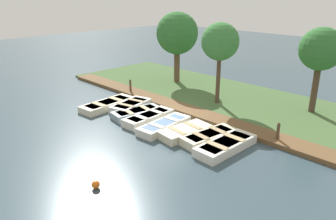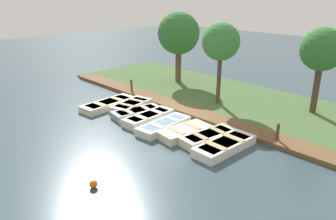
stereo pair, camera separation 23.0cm
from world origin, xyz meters
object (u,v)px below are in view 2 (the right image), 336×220
rowboat_1 (131,106)px  rowboat_6 (209,137)px  mooring_post_near (132,87)px  rowboat_0 (108,104)px  rowboat_3 (149,117)px  buoy (93,184)px  rowboat_2 (137,113)px  rowboat_7 (225,146)px  rowboat_4 (164,125)px  rowboat_5 (184,132)px  mooring_post_far (277,133)px  park_tree_center (322,50)px  park_tree_far_left (179,34)px  park_tree_left (221,42)px

rowboat_1 → rowboat_6: bearing=75.2°
mooring_post_near → rowboat_0: bearing=24.2°
rowboat_3 → buoy: size_ratio=10.12×
rowboat_2 → rowboat_7: rowboat_7 is taller
rowboat_0 → rowboat_2: 2.40m
buoy → rowboat_4: bearing=-158.7°
rowboat_0 → rowboat_4: bearing=86.3°
rowboat_5 → rowboat_0: bearing=-80.5°
mooring_post_far → rowboat_4: bearing=-61.6°
rowboat_6 → buoy: (6.07, -0.34, -0.06)m
rowboat_4 → buoy: (5.50, 2.14, -0.06)m
rowboat_6 → rowboat_1: bearing=-84.1°
rowboat_2 → rowboat_3: rowboat_3 is taller
rowboat_5 → rowboat_7: 2.34m
rowboat_4 → park_tree_center: (-7.67, 4.34, 3.49)m
mooring_post_far → park_tree_far_left: park_tree_far_left is taller
rowboat_1 → park_tree_left: (-4.37, 3.13, 3.67)m
rowboat_3 → park_tree_left: 6.20m
rowboat_1 → rowboat_5: (0.49, 4.89, -0.01)m
rowboat_7 → mooring_post_far: size_ratio=3.15×
mooring_post_far → buoy: 8.59m
buoy → park_tree_center: 13.82m
rowboat_2 → park_tree_center: park_tree_center is taller
rowboat_0 → park_tree_center: bearing=125.0°
rowboat_0 → park_tree_left: (-5.19, 4.37, 3.69)m
rowboat_2 → buoy: bearing=49.3°
rowboat_6 → park_tree_center: (-7.10, 1.85, 3.49)m
rowboat_7 → park_tree_left: park_tree_left is taller
rowboat_7 → buoy: size_ratio=10.63×
rowboat_4 → buoy: rowboat_4 is taller
mooring_post_near → rowboat_2: bearing=56.2°
rowboat_6 → rowboat_5: bearing=-66.2°
rowboat_1 → park_tree_far_left: 7.49m
rowboat_7 → park_tree_far_left: 12.00m
mooring_post_near → park_tree_far_left: bearing=175.8°
rowboat_3 → rowboat_6: size_ratio=1.03×
rowboat_2 → mooring_post_near: (-2.42, -3.62, 0.32)m
rowboat_7 → buoy: rowboat_7 is taller
rowboat_0 → rowboat_7: 8.48m
rowboat_1 → mooring_post_far: bearing=89.2°
park_tree_far_left → rowboat_5: bearing=46.4°
rowboat_2 → mooring_post_near: mooring_post_near is taller
mooring_post_near → rowboat_3: bearing=62.2°
park_tree_far_left → park_tree_center: size_ratio=1.08×
park_tree_left → rowboat_5: bearing=19.9°
buoy → rowboat_6: bearing=176.7°
rowboat_5 → rowboat_7: (-0.16, 2.33, 0.01)m
rowboat_0 → rowboat_7: size_ratio=1.11×
rowboat_3 → park_tree_far_left: 8.82m
rowboat_0 → rowboat_1: bearing=118.1°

